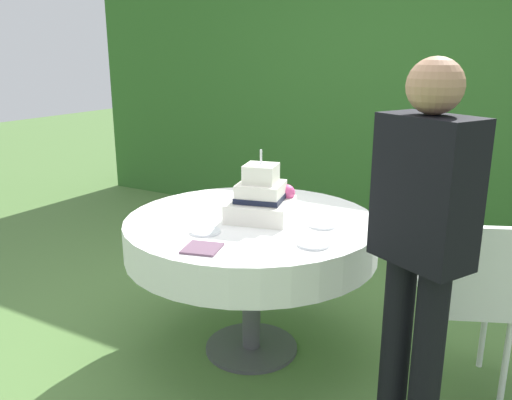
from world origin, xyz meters
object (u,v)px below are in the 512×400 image
serving_plate_far (295,204)px  garden_chair (472,292)px  serving_plate_left (205,232)px  serving_plate_near (323,225)px  napkin_stack (202,248)px  cake_table (251,236)px  wedding_cake (262,199)px  serving_plate_right (314,244)px  standing_person (421,242)px

serving_plate_far → garden_chair: garden_chair is taller
serving_plate_left → serving_plate_near: bearing=39.5°
napkin_stack → garden_chair: garden_chair is taller
cake_table → serving_plate_left: bearing=-104.0°
wedding_cake → napkin_stack: 0.53m
serving_plate_far → serving_plate_left: size_ratio=0.75×
garden_chair → serving_plate_right: bearing=-149.7°
cake_table → wedding_cake: (0.05, 0.03, 0.20)m
serving_plate_left → standing_person: bearing=-2.7°
napkin_stack → garden_chair: (1.05, 0.67, -0.24)m
cake_table → wedding_cake: size_ratio=3.47×
wedding_cake → serving_plate_near: 0.34m
wedding_cake → standing_person: bearing=-23.1°
serving_plate_near → serving_plate_far: bearing=136.4°
serving_plate_far → serving_plate_left: same height
cake_table → standing_person: (0.95, -0.35, 0.26)m
serving_plate_left → cake_table: bearing=76.0°
serving_plate_far → napkin_stack: 0.84m
serving_plate_left → napkin_stack: 0.22m
serving_plate_near → serving_plate_far: (-0.29, 0.27, 0.00)m
cake_table → napkin_stack: (0.04, -0.49, 0.10)m
garden_chair → wedding_cake: bearing=-172.1°
cake_table → garden_chair: size_ratio=1.48×
serving_plate_near → serving_plate_right: size_ratio=0.94×
serving_plate_right → serving_plate_left: bearing=-168.8°
serving_plate_right → garden_chair: (0.64, 0.37, -0.24)m
cake_table → serving_plate_right: 0.50m
standing_person → cake_table: bearing=159.5°
cake_table → garden_chair: 1.11m
serving_plate_near → serving_plate_right: bearing=-75.2°
napkin_stack → garden_chair: bearing=32.4°
standing_person → garden_chair: bearing=74.9°
serving_plate_left → wedding_cake: bearing=69.7°
serving_plate_right → standing_person: 0.54m
cake_table → serving_plate_near: (0.38, 0.07, 0.11)m
wedding_cake → serving_plate_far: 0.33m
serving_plate_left → garden_chair: (1.16, 0.48, -0.24)m
garden_chair → serving_plate_left: bearing=-157.7°
serving_plate_right → napkin_stack: (-0.41, -0.29, -0.00)m
serving_plate_far → serving_plate_right: (0.36, -0.54, 0.00)m
cake_table → garden_chair: garden_chair is taller
cake_table → serving_plate_left: 0.33m
wedding_cake → serving_plate_near: size_ratio=2.71×
serving_plate_near → garden_chair: 0.76m
napkin_stack → garden_chair: 1.26m
serving_plate_far → serving_plate_left: (-0.16, -0.65, 0.00)m
cake_table → serving_plate_far: serving_plate_far is taller
serving_plate_near → wedding_cake: bearing=-173.3°
cake_table → serving_plate_far: size_ratio=12.12×
serving_plate_left → standing_person: size_ratio=0.09×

